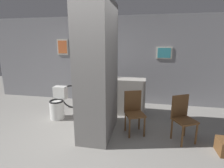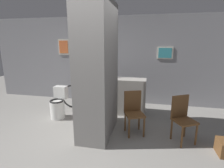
{
  "view_description": "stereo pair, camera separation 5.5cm",
  "coord_description": "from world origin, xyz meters",
  "px_view_note": "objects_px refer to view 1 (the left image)",
  "views": [
    {
      "loc": [
        1.0,
        -2.64,
        1.83
      ],
      "look_at": [
        0.29,
        1.01,
        0.95
      ],
      "focal_mm": 28.0,
      "sensor_mm": 36.0,
      "label": 1
    },
    {
      "loc": [
        1.06,
        -2.63,
        1.83
      ],
      "look_at": [
        0.29,
        1.01,
        0.95
      ],
      "focal_mm": 28.0,
      "sensor_mm": 36.0,
      "label": 2
    }
  ],
  "objects_px": {
    "chair_near_pillar": "(134,111)",
    "toilet": "(58,105)",
    "chair_by_doorway": "(183,116)",
    "bicycle": "(88,97)",
    "bottle_tall": "(113,74)"
  },
  "relations": [
    {
      "from": "chair_near_pillar",
      "to": "bottle_tall",
      "type": "height_order",
      "value": "bottle_tall"
    },
    {
      "from": "chair_near_pillar",
      "to": "bicycle",
      "type": "distance_m",
      "value": 1.72
    },
    {
      "from": "toilet",
      "to": "bottle_tall",
      "type": "distance_m",
      "value": 1.6
    },
    {
      "from": "chair_by_doorway",
      "to": "bicycle",
      "type": "distance_m",
      "value": 2.56
    },
    {
      "from": "toilet",
      "to": "bicycle",
      "type": "bearing_deg",
      "value": 50.22
    },
    {
      "from": "bicycle",
      "to": "bottle_tall",
      "type": "distance_m",
      "value": 0.98
    },
    {
      "from": "chair_by_doorway",
      "to": "bicycle",
      "type": "relative_size",
      "value": 0.53
    },
    {
      "from": "bottle_tall",
      "to": "chair_by_doorway",
      "type": "bearing_deg",
      "value": -37.27
    },
    {
      "from": "chair_near_pillar",
      "to": "toilet",
      "type": "bearing_deg",
      "value": 146.76
    },
    {
      "from": "chair_near_pillar",
      "to": "chair_by_doorway",
      "type": "distance_m",
      "value": 0.93
    },
    {
      "from": "bicycle",
      "to": "toilet",
      "type": "bearing_deg",
      "value": -129.78
    },
    {
      "from": "toilet",
      "to": "chair_near_pillar",
      "type": "bearing_deg",
      "value": -11.46
    },
    {
      "from": "bottle_tall",
      "to": "toilet",
      "type": "bearing_deg",
      "value": -151.74
    },
    {
      "from": "toilet",
      "to": "chair_near_pillar",
      "type": "distance_m",
      "value": 1.95
    },
    {
      "from": "chair_near_pillar",
      "to": "bottle_tall",
      "type": "xyz_separation_m",
      "value": [
        -0.64,
        1.07,
        0.56
      ]
    }
  ]
}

